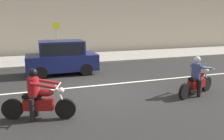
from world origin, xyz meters
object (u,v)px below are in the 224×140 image
Objects in this scene: motorcycle_with_rider_denim_blue at (197,79)px; parked_hatchback_navy at (62,57)px; street_sign_post at (57,37)px; motorcycle_with_rider_crimson at (38,99)px.

parked_hatchback_navy is at bearing 130.89° from motorcycle_with_rider_denim_blue.
motorcycle_with_rider_denim_blue is at bearing -49.11° from parked_hatchback_navy.
street_sign_post is at bearing 88.38° from parked_hatchback_navy.
motorcycle_with_rider_denim_blue is at bearing 3.04° from motorcycle_with_rider_crimson.
parked_hatchback_navy is at bearing -91.62° from street_sign_post.
street_sign_post reaches higher than parked_hatchback_navy.
parked_hatchback_navy is at bearing 76.32° from motorcycle_with_rider_crimson.
motorcycle_with_rider_crimson is 0.57× the size of parked_hatchback_navy.
motorcycle_with_rider_denim_blue is (5.88, 0.31, 0.00)m from motorcycle_with_rider_crimson.
street_sign_post is (1.45, 9.20, 1.08)m from motorcycle_with_rider_crimson.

